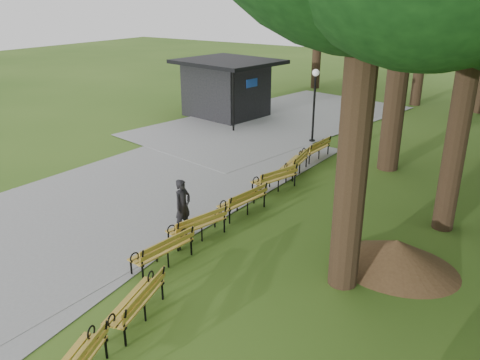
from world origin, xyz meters
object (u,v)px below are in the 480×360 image
Objects in this scene: lamp_post at (315,91)px; bench_3 at (197,225)px; person at (183,206)px; bench_5 at (274,178)px; bench_6 at (294,163)px; kiosk at (226,88)px; bench_2 at (162,249)px; dirt_mound at (396,254)px; bench_4 at (242,200)px; bench_7 at (315,149)px; bench_1 at (135,302)px.

lamp_post is 10.81m from bench_3.
person is 0.47× the size of lamp_post.
bench_5 and bench_6 have the same top height.
kiosk reaches higher than person.
bench_3 is at bearing -81.82° from lamp_post.
dirt_mound is at bearing 128.72° from bench_2.
kiosk reaches higher than bench_4.
kiosk is at bearing -116.41° from bench_7.
bench_7 is (-0.48, 9.89, 0.00)m from bench_2.
dirt_mound is 5.04m from bench_4.
bench_1 is (2.70, -14.11, -1.96)m from lamp_post.
person is at bearing -90.00° from bench_3.
bench_1 is (9.08, -16.16, -1.14)m from kiosk.
bench_7 is (-5.46, 6.70, 0.06)m from dirt_mound.
person reaches higher than bench_3.
person reaches higher than dirt_mound.
person is 0.84× the size of bench_2.
kiosk reaches higher than bench_6.
bench_7 is (-0.45, 6.15, 0.00)m from bench_4.
lamp_post is at bearing 174.81° from bench_1.
bench_4 is (8.01, -10.43, -1.14)m from kiosk.
bench_1 is at bearing -151.63° from person.
bench_1 and bench_3 have the same top height.
bench_3 is 8.30m from bench_7.
kiosk is at bearing -166.70° from bench_1.
kiosk is 18.57m from bench_1.
bench_5 is (-0.17, 5.98, 0.00)m from bench_2.
bench_2 is at bearing -51.79° from kiosk.
lamp_post reaches higher than bench_5.
person is 1.96m from bench_2.
bench_6 is (1.30, -4.26, -1.96)m from lamp_post.
person is 0.84× the size of bench_6.
bench_7 is at bearing -62.29° from lamp_post.
person reaches higher than bench_2.
bench_6 is at bearing 172.08° from bench_1.
kiosk is at bearing 32.81° from person.
bench_3 is at bearing -168.94° from bench_2.
bench_2 is at bearing 17.93° from bench_5.
bench_4 is (0.11, 2.14, 0.00)m from bench_3.
bench_5 is (-0.03, 4.38, 0.00)m from bench_3.
bench_1 is 1.00× the size of bench_4.
person is at bearing 8.20° from bench_5.
kiosk is 8.75m from bench_7.
bench_4 reaches higher than dirt_mound.
bench_2 is at bearing 5.91° from bench_7.
lamp_post is at bearing -171.65° from bench_6.
dirt_mound is at bearing 77.91° from bench_5.
kiosk reaches higher than bench_5.
kiosk is 2.65× the size of bench_7.
bench_5 is 1.00× the size of bench_6.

